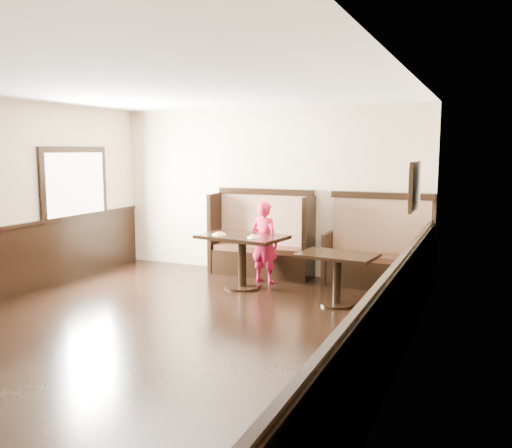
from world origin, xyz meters
The scene contains 9 objects.
ground centered at (0.00, 0.00, 0.00)m, with size 7.00×7.00×0.00m, color black.
room_shell centered at (-0.30, 0.28, 0.67)m, with size 7.00×7.00×7.00m.
booth_main centered at (0.00, 3.30, 0.53)m, with size 1.75×0.72×1.45m.
booth_neighbor centered at (1.95, 3.29, 0.48)m, with size 1.65×0.72×1.45m.
table_main centered at (0.06, 2.36, 0.63)m, with size 1.39×0.99×0.82m.
table_neighbor centered at (1.63, 2.03, 0.53)m, with size 1.09×0.78×0.71m.
child centered at (0.25, 2.80, 0.65)m, with size 0.47×0.31×1.30m, color #B41336.
pizza_plate_left centered at (-0.26, 2.23, 0.83)m, with size 0.22×0.22×0.04m.
pizza_plate_right centered at (0.32, 2.20, 0.83)m, with size 0.20×0.20×0.04m.
Camera 1 is at (3.47, -4.99, 2.11)m, focal length 38.00 mm.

